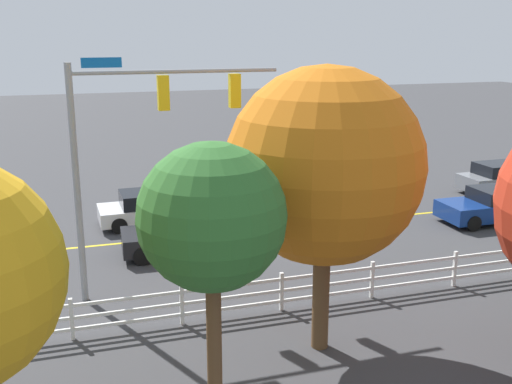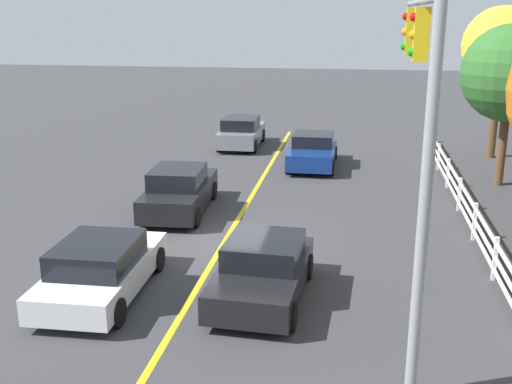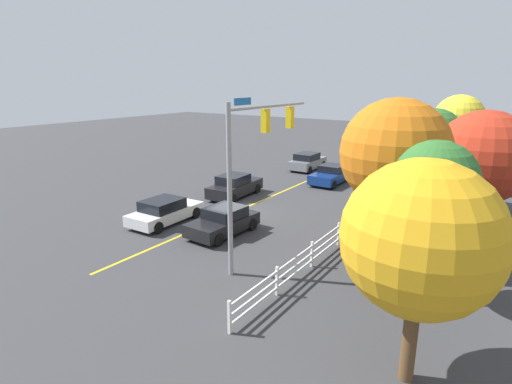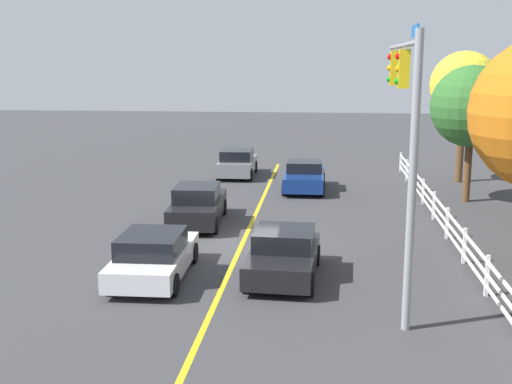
% 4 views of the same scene
% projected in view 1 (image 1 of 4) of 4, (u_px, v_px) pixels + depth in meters
% --- Properties ---
extents(ground_plane, '(120.00, 120.00, 0.00)m').
position_uv_depth(ground_plane, '(252.00, 230.00, 24.80)').
color(ground_plane, '#38383A').
extents(lane_center_stripe, '(28.00, 0.16, 0.01)m').
position_uv_depth(lane_center_stripe, '(342.00, 221.00, 25.96)').
color(lane_center_stripe, gold).
rests_on(lane_center_stripe, ground_plane).
extents(signal_assembly, '(6.10, 0.38, 7.10)m').
position_uv_depth(signal_assembly, '(137.00, 133.00, 17.69)').
color(signal_assembly, gray).
rests_on(signal_assembly, ground_plane).
extents(car_0, '(4.30, 2.03, 1.43)m').
position_uv_depth(car_0, '(491.00, 206.00, 25.81)').
color(car_0, navy).
rests_on(car_0, ground_plane).
extents(car_1, '(4.45, 2.09, 1.39)m').
position_uv_depth(car_1, '(151.00, 208.00, 25.52)').
color(car_1, silver).
rests_on(car_1, ground_plane).
extents(car_2, '(4.25, 1.99, 1.52)m').
position_uv_depth(car_2, '(502.00, 178.00, 30.38)').
color(car_2, slate).
rests_on(car_2, ground_plane).
extents(car_3, '(4.62, 2.11, 1.56)m').
position_uv_depth(car_3, '(298.00, 195.00, 27.36)').
color(car_3, black).
rests_on(car_3, ground_plane).
extents(car_4, '(4.10, 2.16, 1.42)m').
position_uv_depth(car_4, '(180.00, 235.00, 22.15)').
color(car_4, black).
rests_on(car_4, ground_plane).
extents(white_rail_fence, '(26.10, 0.10, 1.15)m').
position_uv_depth(white_rail_fence, '(414.00, 273.00, 18.84)').
color(white_rail_fence, white).
rests_on(white_rail_fence, ground_plane).
extents(tree_2, '(2.86, 2.86, 5.86)m').
position_uv_depth(tree_2, '(212.00, 219.00, 11.51)').
color(tree_2, brown).
rests_on(tree_2, ground_plane).
extents(tree_3, '(4.75, 4.75, 7.09)m').
position_uv_depth(tree_3, '(325.00, 167.00, 14.50)').
color(tree_3, brown).
rests_on(tree_3, ground_plane).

